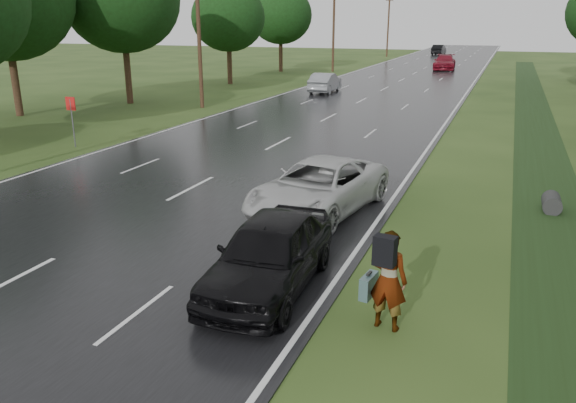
% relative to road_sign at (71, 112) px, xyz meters
% --- Properties ---
extents(ground, '(220.00, 220.00, 0.00)m').
position_rel_road_sign_xyz_m(ground, '(8.50, -12.00, -1.64)').
color(ground, '#273F16').
rests_on(ground, ground).
extents(road, '(14.00, 180.00, 0.04)m').
position_rel_road_sign_xyz_m(road, '(8.50, 33.00, -1.62)').
color(road, black).
rests_on(road, ground).
extents(edge_stripe_east, '(0.12, 180.00, 0.01)m').
position_rel_road_sign_xyz_m(edge_stripe_east, '(15.25, 33.00, -1.60)').
color(edge_stripe_east, silver).
rests_on(edge_stripe_east, road).
extents(edge_stripe_west, '(0.12, 180.00, 0.01)m').
position_rel_road_sign_xyz_m(edge_stripe_west, '(1.75, 33.00, -1.60)').
color(edge_stripe_west, silver).
rests_on(edge_stripe_west, road).
extents(center_line, '(0.12, 180.00, 0.01)m').
position_rel_road_sign_xyz_m(center_line, '(8.50, 33.00, -1.60)').
color(center_line, silver).
rests_on(center_line, road).
extents(drainage_ditch, '(2.20, 120.00, 0.56)m').
position_rel_road_sign_xyz_m(drainage_ditch, '(20.00, 6.71, -1.61)').
color(drainage_ditch, black).
rests_on(drainage_ditch, ground).
extents(road_sign, '(0.50, 0.06, 2.30)m').
position_rel_road_sign_xyz_m(road_sign, '(0.00, 0.00, 0.00)').
color(road_sign, slate).
rests_on(road_sign, ground).
extents(utility_pole_mid, '(1.60, 0.26, 10.00)m').
position_rel_road_sign_xyz_m(utility_pole_mid, '(-0.70, 13.00, 3.55)').
color(utility_pole_mid, '#392417').
rests_on(utility_pole_mid, ground).
extents(utility_pole_far, '(1.60, 0.26, 10.00)m').
position_rel_road_sign_xyz_m(utility_pole_far, '(-0.70, 43.00, 3.55)').
color(utility_pole_far, '#392417').
rests_on(utility_pole_far, ground).
extents(utility_pole_distant, '(1.60, 0.26, 10.00)m').
position_rel_road_sign_xyz_m(utility_pole_distant, '(-0.70, 73.00, 3.55)').
color(utility_pole_distant, '#392417').
rests_on(utility_pole_distant, ground).
extents(tree_west_c, '(7.80, 7.80, 10.43)m').
position_rel_road_sign_xyz_m(tree_west_c, '(-6.50, 13.00, 5.27)').
color(tree_west_c, '#392417').
rests_on(tree_west_c, ground).
extents(tree_west_d, '(6.60, 6.60, 8.80)m').
position_rel_road_sign_xyz_m(tree_west_d, '(-5.70, 27.00, 4.18)').
color(tree_west_d, '#392417').
rests_on(tree_west_d, ground).
extents(tree_west_f, '(7.00, 7.00, 9.29)m').
position_rel_road_sign_xyz_m(tree_west_f, '(-6.30, 41.00, 4.49)').
color(tree_west_f, '#392417').
rests_on(tree_west_f, ground).
extents(pedestrian, '(0.92, 0.88, 1.97)m').
position_rel_road_sign_xyz_m(pedestrian, '(16.67, -10.68, -0.62)').
color(pedestrian, '#A5998C').
rests_on(pedestrian, ground).
extents(white_pickup, '(3.47, 5.95, 1.56)m').
position_rel_road_sign_xyz_m(white_pickup, '(13.40, -4.79, -0.82)').
color(white_pickup, '#B9B9B9').
rests_on(white_pickup, road).
extents(dark_sedan, '(2.10, 4.78, 1.60)m').
position_rel_road_sign_xyz_m(dark_sedan, '(14.01, -10.00, -0.80)').
color(dark_sedan, black).
rests_on(dark_sedan, road).
extents(silver_sedan, '(1.82, 4.76, 1.55)m').
position_rel_road_sign_xyz_m(silver_sedan, '(4.52, 23.71, -0.83)').
color(silver_sedan, gray).
rests_on(silver_sedan, road).
extents(far_car_red, '(2.69, 5.97, 1.70)m').
position_rel_road_sign_xyz_m(far_car_red, '(10.98, 49.77, -0.75)').
color(far_car_red, maroon).
rests_on(far_car_red, road).
extents(far_car_dark, '(2.01, 5.10, 1.65)m').
position_rel_road_sign_xyz_m(far_car_dark, '(6.55, 80.89, -0.77)').
color(far_car_dark, black).
rests_on(far_car_dark, road).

